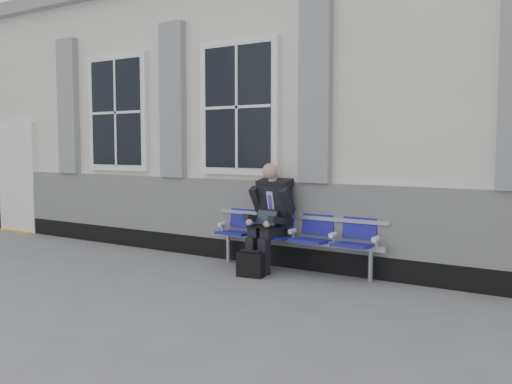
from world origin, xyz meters
The scene contains 5 objects.
ground centered at (0.00, 0.00, 0.00)m, with size 70.00×70.00×0.00m, color slate.
station_building centered at (-0.02, 3.47, 2.22)m, with size 14.40×4.40×4.49m.
bench centered at (1.37, 1.32, 0.55)m, with size 2.60×0.47×0.91m.
businessman centered at (1.06, 1.19, 0.78)m, with size 0.60×0.81×1.46m.
briefcase centered at (1.08, 0.68, 0.16)m, with size 0.37×0.20×0.36m.
Camera 1 is at (5.14, -5.34, 1.69)m, focal length 40.00 mm.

